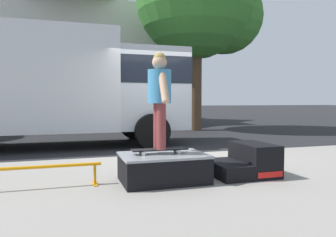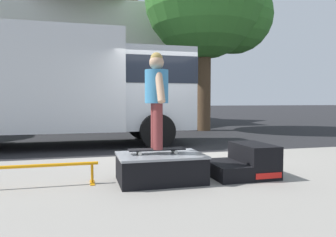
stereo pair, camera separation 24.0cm
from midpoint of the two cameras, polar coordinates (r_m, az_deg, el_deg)
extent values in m
plane|color=black|center=(7.32, -0.26, -6.51)|extent=(140.00, 140.00, 0.00)
cube|color=gray|center=(4.59, 11.08, -11.66)|extent=(50.00, 5.00, 0.12)
cube|color=black|center=(4.48, -2.38, -8.69)|extent=(1.14, 0.79, 0.38)
cube|color=gray|center=(4.45, -2.38, -6.48)|extent=(1.16, 0.81, 0.03)
cube|color=black|center=(4.84, 9.00, -8.86)|extent=(0.45, 0.81, 0.21)
cube|color=black|center=(5.02, 13.66, -6.95)|extent=(0.45, 0.81, 0.47)
cube|color=red|center=(4.71, 16.25, -9.53)|extent=(0.40, 0.01, 0.08)
cylinder|color=orange|center=(4.47, -22.87, -7.88)|extent=(1.48, 0.04, 0.04)
cylinder|color=orange|center=(4.48, -14.32, -9.47)|extent=(0.04, 0.04, 0.27)
cube|color=orange|center=(4.51, -14.30, -11.09)|extent=(0.06, 0.28, 0.01)
cube|color=black|center=(4.46, -3.04, -5.47)|extent=(0.78, 0.21, 0.02)
cylinder|color=silver|center=(4.62, -0.28, -5.60)|extent=(0.05, 0.03, 0.05)
cylinder|color=silver|center=(4.45, 0.38, -5.94)|extent=(0.05, 0.03, 0.05)
cylinder|color=silver|center=(4.51, -6.42, -5.84)|extent=(0.05, 0.03, 0.05)
cylinder|color=silver|center=(4.33, -5.99, -6.21)|extent=(0.05, 0.03, 0.05)
cylinder|color=brown|center=(4.50, -3.31, -1.27)|extent=(0.13, 0.13, 0.63)
cylinder|color=brown|center=(4.35, -2.79, -1.43)|extent=(0.13, 0.13, 0.63)
cylinder|color=#3F8CBF|center=(4.42, -3.08, 5.66)|extent=(0.32, 0.32, 0.45)
cylinder|color=tan|center=(4.61, -3.69, 5.39)|extent=(0.10, 0.28, 0.43)
cylinder|color=tan|center=(4.22, -2.40, 5.60)|extent=(0.10, 0.28, 0.43)
sphere|color=tan|center=(4.44, -3.09, 9.88)|extent=(0.20, 0.20, 0.20)
sphere|color=tan|center=(4.45, -3.09, 10.58)|extent=(0.16, 0.16, 0.16)
cube|color=silver|center=(9.21, -25.97, 6.08)|extent=(5.00, 2.35, 2.60)
cube|color=silver|center=(9.34, -4.44, 5.11)|extent=(1.90, 2.16, 2.20)
cube|color=black|center=(9.37, -4.45, 8.07)|extent=(1.92, 2.19, 0.70)
cylinder|color=black|center=(10.48, -6.67, -1.13)|extent=(0.90, 0.28, 0.90)
cylinder|color=black|center=(8.19, -3.61, -2.31)|extent=(0.90, 0.28, 0.90)
cylinder|color=brown|center=(13.45, 4.26, 6.03)|extent=(0.56, 0.56, 3.81)
sphere|color=#387A2D|center=(14.43, 9.50, 17.39)|extent=(3.17, 3.17, 3.17)
cube|color=silver|center=(19.34, -17.74, 8.26)|extent=(9.00, 7.50, 6.00)
cube|color=#B2ADA3|center=(15.26, -17.72, 3.65)|extent=(9.00, 0.50, 2.80)
camera|label=1|loc=(0.12, -91.30, -0.07)|focal=34.51mm
camera|label=2|loc=(0.12, 88.70, 0.07)|focal=34.51mm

